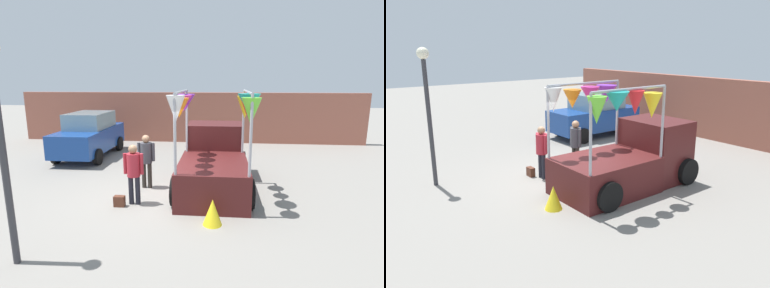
{
  "view_description": "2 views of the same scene",
  "coord_description": "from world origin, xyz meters",
  "views": [
    {
      "loc": [
        1.7,
        -7.74,
        3.2
      ],
      "look_at": [
        0.9,
        0.57,
        1.43
      ],
      "focal_mm": 28.0,
      "sensor_mm": 36.0,
      "label": 1
    },
    {
      "loc": [
        8.69,
        -6.15,
        3.91
      ],
      "look_at": [
        0.73,
        -0.08,
        1.27
      ],
      "focal_mm": 35.0,
      "sensor_mm": 36.0,
      "label": 2
    }
  ],
  "objects": [
    {
      "name": "ground_plane",
      "position": [
        0.0,
        0.0,
        0.0
      ],
      "size": [
        60.0,
        60.0,
        0.0
      ],
      "primitive_type": "plane",
      "color": "gray"
    },
    {
      "name": "vendor_truck",
      "position": [
        1.52,
        1.21,
        0.93
      ],
      "size": [
        2.44,
        4.11,
        2.94
      ],
      "color": "#4C1919",
      "rests_on": "ground"
    },
    {
      "name": "parked_car",
      "position": [
        -3.84,
        4.33,
        0.94
      ],
      "size": [
        1.88,
        4.0,
        1.88
      ],
      "color": "navy",
      "rests_on": "ground"
    },
    {
      "name": "person_customer",
      "position": [
        -0.52,
        -0.49,
        0.96
      ],
      "size": [
        0.53,
        0.34,
        1.6
      ],
      "color": "black",
      "rests_on": "ground"
    },
    {
      "name": "person_vendor",
      "position": [
        -0.5,
        0.76,
        0.98
      ],
      "size": [
        0.53,
        0.34,
        1.63
      ],
      "color": "#2D2823",
      "rests_on": "ground"
    },
    {
      "name": "handbag",
      "position": [
        -0.87,
        -0.69,
        0.14
      ],
      "size": [
        0.28,
        0.16,
        0.28
      ],
      "primitive_type": "cube",
      "color": "#592D1E",
      "rests_on": "ground"
    },
    {
      "name": "brick_boundary_wall",
      "position": [
        0.0,
        7.92,
        1.3
      ],
      "size": [
        18.0,
        0.36,
        2.6
      ],
      "primitive_type": "cube",
      "color": "#9E5947",
      "rests_on": "ground"
    },
    {
      "name": "folded_kite_bundle_sunflower",
      "position": [
        1.56,
        -1.47,
        0.3
      ],
      "size": [
        0.62,
        0.62,
        0.6
      ],
      "primitive_type": "cone",
      "rotation": [
        0.0,
        0.0,
        2.39
      ],
      "color": "yellow",
      "rests_on": "ground"
    }
  ]
}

